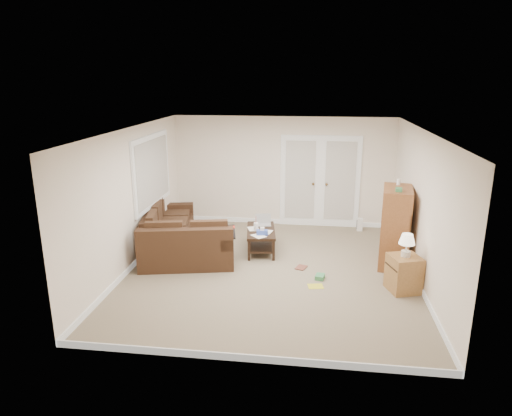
# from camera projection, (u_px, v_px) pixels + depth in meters

# --- Properties ---
(floor) EXTENTS (5.50, 5.50, 0.00)m
(floor) POSITION_uv_depth(u_px,v_px,m) (271.00, 271.00, 8.17)
(floor) COLOR gray
(floor) RESTS_ON ground
(ceiling) EXTENTS (5.00, 5.50, 0.02)m
(ceiling) POSITION_uv_depth(u_px,v_px,m) (272.00, 130.00, 7.47)
(ceiling) COLOR silver
(ceiling) RESTS_ON wall_back
(wall_left) EXTENTS (0.02, 5.50, 2.50)m
(wall_left) POSITION_uv_depth(u_px,v_px,m) (132.00, 199.00, 8.13)
(wall_left) COLOR white
(wall_left) RESTS_ON floor
(wall_right) EXTENTS (0.02, 5.50, 2.50)m
(wall_right) POSITION_uv_depth(u_px,v_px,m) (422.00, 209.00, 7.51)
(wall_right) COLOR white
(wall_right) RESTS_ON floor
(wall_back) EXTENTS (5.00, 0.02, 2.50)m
(wall_back) POSITION_uv_depth(u_px,v_px,m) (283.00, 172.00, 10.44)
(wall_back) COLOR white
(wall_back) RESTS_ON floor
(wall_front) EXTENTS (5.00, 0.02, 2.50)m
(wall_front) POSITION_uv_depth(u_px,v_px,m) (248.00, 267.00, 5.20)
(wall_front) COLOR white
(wall_front) RESTS_ON floor
(baseboards) EXTENTS (5.00, 5.50, 0.10)m
(baseboards) POSITION_uv_depth(u_px,v_px,m) (271.00, 268.00, 8.15)
(baseboards) COLOR silver
(baseboards) RESTS_ON floor
(french_doors) EXTENTS (1.80, 0.05, 2.13)m
(french_doors) POSITION_uv_depth(u_px,v_px,m) (320.00, 182.00, 10.36)
(french_doors) COLOR silver
(french_doors) RESTS_ON floor
(window_left) EXTENTS (0.05, 1.92, 1.42)m
(window_left) POSITION_uv_depth(u_px,v_px,m) (152.00, 171.00, 8.99)
(window_left) COLOR silver
(window_left) RESTS_ON wall_left
(sectional_sofa) EXTENTS (2.21, 2.71, 0.80)m
(sectional_sofa) POSITION_uv_depth(u_px,v_px,m) (177.00, 238.00, 8.91)
(sectional_sofa) COLOR #3D2617
(sectional_sofa) RESTS_ON floor
(coffee_table) EXTENTS (0.68, 1.14, 0.74)m
(coffee_table) POSITION_uv_depth(u_px,v_px,m) (261.00, 239.00, 9.05)
(coffee_table) COLOR black
(coffee_table) RESTS_ON floor
(tv_armoire) EXTENTS (0.63, 0.97, 1.56)m
(tv_armoire) POSITION_uv_depth(u_px,v_px,m) (395.00, 227.00, 8.25)
(tv_armoire) COLOR brown
(tv_armoire) RESTS_ON floor
(side_cabinet) EXTENTS (0.58, 0.58, 0.97)m
(side_cabinet) POSITION_uv_depth(u_px,v_px,m) (404.00, 271.00, 7.31)
(side_cabinet) COLOR #9F6F3A
(side_cabinet) RESTS_ON floor
(space_heater) EXTENTS (0.13, 0.11, 0.29)m
(space_heater) POSITION_uv_depth(u_px,v_px,m) (360.00, 224.00, 10.24)
(space_heater) COLOR white
(space_heater) RESTS_ON floor
(floor_magazine) EXTENTS (0.28, 0.24, 0.01)m
(floor_magazine) POSITION_uv_depth(u_px,v_px,m) (316.00, 286.00, 7.55)
(floor_magazine) COLOR gold
(floor_magazine) RESTS_ON floor
(floor_greenbox) EXTENTS (0.18, 0.22, 0.08)m
(floor_greenbox) POSITION_uv_depth(u_px,v_px,m) (320.00, 277.00, 7.82)
(floor_greenbox) COLOR #3D864F
(floor_greenbox) RESTS_ON floor
(floor_book) EXTENTS (0.24, 0.28, 0.02)m
(floor_book) POSITION_uv_depth(u_px,v_px,m) (297.00, 267.00, 8.31)
(floor_book) COLOR brown
(floor_book) RESTS_ON floor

